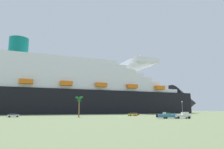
{
  "coord_description": "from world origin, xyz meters",
  "views": [
    {
      "loc": [
        -30.29,
        -84.28,
        3.03
      ],
      "look_at": [
        5.12,
        28.43,
        23.45
      ],
      "focal_mm": 32.6,
      "sensor_mm": 36.0,
      "label": 1
    }
  ],
  "objects_px": {
    "small_boat_on_trailer": "(168,116)",
    "parked_car_silver_sedan": "(13,115)",
    "parked_car_red_hatchback": "(135,114)",
    "cruise_ship": "(61,91)",
    "parked_car_yellow_taxi": "(132,114)",
    "pickup_truck": "(183,115)",
    "palm_tree": "(79,101)",
    "parked_car_green_wagon": "(167,113)",
    "street_lamp": "(182,106)"
  },
  "relations": [
    {
      "from": "palm_tree",
      "to": "parked_car_yellow_taxi",
      "type": "xyz_separation_m",
      "value": [
        26.67,
        5.44,
        -5.94
      ]
    },
    {
      "from": "small_boat_on_trailer",
      "to": "parked_car_silver_sedan",
      "type": "height_order",
      "value": "small_boat_on_trailer"
    },
    {
      "from": "cruise_ship",
      "to": "palm_tree",
      "type": "bearing_deg",
      "value": -86.66
    },
    {
      "from": "parked_car_silver_sedan",
      "to": "parked_car_red_hatchback",
      "type": "distance_m",
      "value": 57.56
    },
    {
      "from": "small_boat_on_trailer",
      "to": "street_lamp",
      "type": "xyz_separation_m",
      "value": [
        20.25,
        19.73,
        3.62
      ]
    },
    {
      "from": "small_boat_on_trailer",
      "to": "street_lamp",
      "type": "height_order",
      "value": "street_lamp"
    },
    {
      "from": "parked_car_yellow_taxi",
      "to": "pickup_truck",
      "type": "bearing_deg",
      "value": -81.51
    },
    {
      "from": "street_lamp",
      "to": "parked_car_red_hatchback",
      "type": "xyz_separation_m",
      "value": [
        -15.56,
        19.1,
        -3.75
      ]
    },
    {
      "from": "parked_car_yellow_taxi",
      "to": "parked_car_green_wagon",
      "type": "height_order",
      "value": "same"
    },
    {
      "from": "pickup_truck",
      "to": "small_boat_on_trailer",
      "type": "distance_m",
      "value": 5.14
    },
    {
      "from": "parked_car_green_wagon",
      "to": "parked_car_red_hatchback",
      "type": "xyz_separation_m",
      "value": [
        -22.53,
        -5.36,
        -0.0
      ]
    },
    {
      "from": "parked_car_green_wagon",
      "to": "parked_car_red_hatchback",
      "type": "bearing_deg",
      "value": -166.62
    },
    {
      "from": "small_boat_on_trailer",
      "to": "street_lamp",
      "type": "bearing_deg",
      "value": 44.24
    },
    {
      "from": "cruise_ship",
      "to": "street_lamp",
      "type": "distance_m",
      "value": 88.68
    },
    {
      "from": "small_boat_on_trailer",
      "to": "parked_car_green_wagon",
      "type": "bearing_deg",
      "value": 58.36
    },
    {
      "from": "street_lamp",
      "to": "parked_car_yellow_taxi",
      "type": "bearing_deg",
      "value": 150.14
    },
    {
      "from": "street_lamp",
      "to": "palm_tree",
      "type": "bearing_deg",
      "value": 172.59
    },
    {
      "from": "parked_car_yellow_taxi",
      "to": "parked_car_green_wagon",
      "type": "xyz_separation_m",
      "value": [
        27.03,
        12.94,
        0.0
      ]
    },
    {
      "from": "cruise_ship",
      "to": "parked_car_red_hatchback",
      "type": "bearing_deg",
      "value": -56.45
    },
    {
      "from": "parked_car_red_hatchback",
      "to": "parked_car_green_wagon",
      "type": "bearing_deg",
      "value": 13.38
    },
    {
      "from": "pickup_truck",
      "to": "parked_car_yellow_taxi",
      "type": "bearing_deg",
      "value": 98.49
    },
    {
      "from": "cruise_ship",
      "to": "parked_car_red_hatchback",
      "type": "relative_size",
      "value": 57.11
    },
    {
      "from": "parked_car_yellow_taxi",
      "to": "parked_car_red_hatchback",
      "type": "relative_size",
      "value": 1.03
    },
    {
      "from": "parked_car_yellow_taxi",
      "to": "parked_car_red_hatchback",
      "type": "bearing_deg",
      "value": 59.29
    },
    {
      "from": "small_boat_on_trailer",
      "to": "parked_car_yellow_taxi",
      "type": "xyz_separation_m",
      "value": [
        0.19,
        31.24,
        -0.13
      ]
    },
    {
      "from": "cruise_ship",
      "to": "parked_car_silver_sedan",
      "type": "relative_size",
      "value": 55.89
    },
    {
      "from": "cruise_ship",
      "to": "pickup_truck",
      "type": "distance_m",
      "value": 100.38
    },
    {
      "from": "small_boat_on_trailer",
      "to": "parked_car_green_wagon",
      "type": "distance_m",
      "value": 51.9
    },
    {
      "from": "pickup_truck",
      "to": "parked_car_red_hatchback",
      "type": "distance_m",
      "value": 39.92
    },
    {
      "from": "street_lamp",
      "to": "parked_car_silver_sedan",
      "type": "bearing_deg",
      "value": 173.07
    },
    {
      "from": "street_lamp",
      "to": "small_boat_on_trailer",
      "type": "bearing_deg",
      "value": -135.76
    },
    {
      "from": "street_lamp",
      "to": "parked_car_silver_sedan",
      "type": "relative_size",
      "value": 1.55
    },
    {
      "from": "street_lamp",
      "to": "parked_car_silver_sedan",
      "type": "xyz_separation_m",
      "value": [
        -72.19,
        8.77,
        -3.75
      ]
    },
    {
      "from": "small_boat_on_trailer",
      "to": "palm_tree",
      "type": "xyz_separation_m",
      "value": [
        -26.48,
        25.8,
        5.81
      ]
    },
    {
      "from": "parked_car_silver_sedan",
      "to": "cruise_ship",
      "type": "bearing_deg",
      "value": 71.1
    },
    {
      "from": "cruise_ship",
      "to": "parked_car_yellow_taxi",
      "type": "relative_size",
      "value": 55.2
    },
    {
      "from": "small_boat_on_trailer",
      "to": "parked_car_red_hatchback",
      "type": "distance_m",
      "value": 39.11
    },
    {
      "from": "small_boat_on_trailer",
      "to": "parked_car_silver_sedan",
      "type": "distance_m",
      "value": 59.23
    },
    {
      "from": "palm_tree",
      "to": "parked_car_silver_sedan",
      "type": "distance_m",
      "value": 26.27
    },
    {
      "from": "pickup_truck",
      "to": "parked_car_silver_sedan",
      "type": "height_order",
      "value": "pickup_truck"
    },
    {
      "from": "pickup_truck",
      "to": "parked_car_green_wagon",
      "type": "xyz_separation_m",
      "value": [
        22.21,
        45.28,
        -0.21
      ]
    },
    {
      "from": "parked_car_red_hatchback",
      "to": "cruise_ship",
      "type": "bearing_deg",
      "value": 123.55
    },
    {
      "from": "cruise_ship",
      "to": "parked_car_yellow_taxi",
      "type": "distance_m",
      "value": 69.38
    },
    {
      "from": "cruise_ship",
      "to": "street_lamp",
      "type": "relative_size",
      "value": 36.16
    },
    {
      "from": "small_boat_on_trailer",
      "to": "parked_car_yellow_taxi",
      "type": "bearing_deg",
      "value": 89.65
    },
    {
      "from": "cruise_ship",
      "to": "parked_car_red_hatchback",
      "type": "distance_m",
      "value": 65.2
    },
    {
      "from": "palm_tree",
      "to": "parked_car_green_wagon",
      "type": "xyz_separation_m",
      "value": [
        53.7,
        18.38,
        -5.94
      ]
    },
    {
      "from": "parked_car_green_wagon",
      "to": "parked_car_red_hatchback",
      "type": "relative_size",
      "value": 1.11
    },
    {
      "from": "cruise_ship",
      "to": "palm_tree",
      "type": "relative_size",
      "value": 28.58
    },
    {
      "from": "cruise_ship",
      "to": "parked_car_silver_sedan",
      "type": "distance_m",
      "value": 68.48
    }
  ]
}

